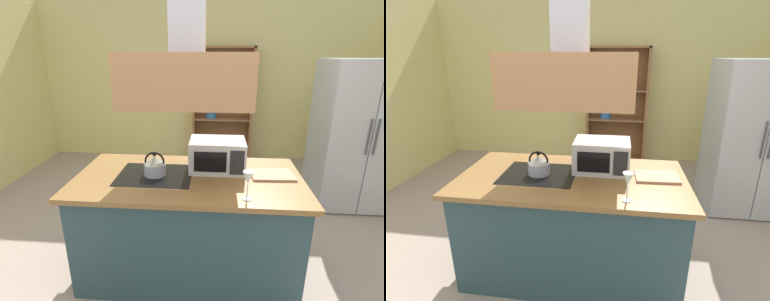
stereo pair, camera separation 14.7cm
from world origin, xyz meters
The scene contains 10 objects.
ground_plane centered at (0.00, 0.00, 0.00)m, with size 7.80×7.80×0.00m, color #A38F83.
wall_back centered at (0.00, 3.00, 1.35)m, with size 6.00×0.12×2.70m, color #E5D784.
kitchen_island centered at (-0.13, 0.00, 0.45)m, with size 1.83×0.95×0.90m.
range_hood centered at (-0.13, 0.00, 1.78)m, with size 0.90×0.70×1.20m.
refrigerator centered at (1.77, 1.39, 0.89)m, with size 0.90×0.78×1.79m.
dish_cabinet centered at (0.18, 2.78, 0.87)m, with size 0.99×0.40×1.94m.
kettle centered at (-0.41, 0.00, 0.98)m, with size 0.18×0.18×0.20m.
cutting_board centered at (0.54, 0.06, 0.91)m, with size 0.34×0.24×0.02m, color tan.
microwave centered at (0.10, 0.17, 1.03)m, with size 0.46×0.35×0.26m.
wine_glass_on_counter centered at (0.30, -0.35, 1.05)m, with size 0.08×0.08×0.21m.
Camera 2 is at (0.22, -2.11, 1.85)m, focal length 26.83 mm.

